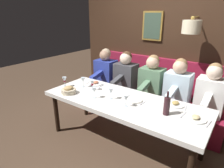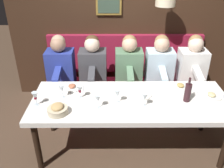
{
  "view_description": "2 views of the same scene",
  "coord_description": "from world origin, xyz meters",
  "views": [
    {
      "loc": [
        -2.09,
        -1.32,
        1.9
      ],
      "look_at": [
        0.05,
        0.22,
        0.92
      ],
      "focal_mm": 30.79,
      "sensor_mm": 36.0,
      "label": 1
    },
    {
      "loc": [
        -2.43,
        0.23,
        2.28
      ],
      "look_at": [
        0.05,
        0.22,
        0.92
      ],
      "focal_mm": 39.01,
      "sensor_mm": 36.0,
      "label": 2
    }
  ],
  "objects": [
    {
      "name": "place_setting_0",
      "position": [
        0.09,
        -0.14,
        0.75
      ],
      "size": [
        0.24,
        0.32,
        0.01
      ],
      "color": "silver",
      "rests_on": "dining_table"
    },
    {
      "name": "place_setting_2",
      "position": [
        0.27,
        0.73,
        0.75
      ],
      "size": [
        0.24,
        0.32,
        0.05
      ],
      "color": "white",
      "rests_on": "dining_table"
    },
    {
      "name": "wine_glass_5",
      "position": [
        0.05,
        0.81,
        0.86
      ],
      "size": [
        0.07,
        0.07,
        0.16
      ],
      "color": "silver",
      "rests_on": "dining_table"
    },
    {
      "name": "diner_far",
      "position": [
        0.88,
        0.5,
        0.82
      ],
      "size": [
        0.6,
        0.4,
        0.79
      ],
      "color": "#3D3D42",
      "rests_on": "banquette_bench"
    },
    {
      "name": "wine_glass_1",
      "position": [
        -0.11,
        1.08,
        0.86
      ],
      "size": [
        0.07,
        0.07,
        0.16
      ],
      "color": "silver",
      "rests_on": "dining_table"
    },
    {
      "name": "diner_near",
      "position": [
        0.88,
        -0.49,
        0.82
      ],
      "size": [
        0.6,
        0.4,
        0.79
      ],
      "color": "silver",
      "rests_on": "banquette_bench"
    },
    {
      "name": "wine_glass_0",
      "position": [
        -0.14,
        -0.14,
        0.86
      ],
      "size": [
        0.07,
        0.07,
        0.16
      ],
      "color": "silver",
      "rests_on": "dining_table"
    },
    {
      "name": "diner_nearest",
      "position": [
        0.88,
        -0.98,
        0.82
      ],
      "size": [
        0.6,
        0.4,
        0.79
      ],
      "color": "white",
      "rests_on": "banquette_bench"
    },
    {
      "name": "ground_plane",
      "position": [
        0.0,
        0.0,
        0.0
      ],
      "size": [
        12.0,
        12.0,
        0.0
      ],
      "primitive_type": "plane",
      "color": "#4C3828"
    },
    {
      "name": "diner_middle",
      "position": [
        0.88,
        -0.03,
        0.82
      ],
      "size": [
        0.6,
        0.4,
        0.79
      ],
      "color": "#567A5B",
      "rests_on": "banquette_bench"
    },
    {
      "name": "back_wall_panel",
      "position": [
        1.46,
        -0.0,
        1.37
      ],
      "size": [
        0.59,
        3.74,
        2.9
      ],
      "color": "#382316",
      "rests_on": "ground_plane"
    },
    {
      "name": "wine_glass_4",
      "position": [
        -0.17,
        0.38,
        0.86
      ],
      "size": [
        0.07,
        0.07,
        0.16
      ],
      "color": "silver",
      "rests_on": "dining_table"
    },
    {
      "name": "bread_bowl",
      "position": [
        -0.27,
        0.81,
        0.79
      ],
      "size": [
        0.22,
        0.22,
        0.12
      ],
      "color": "beige",
      "rests_on": "dining_table"
    },
    {
      "name": "wine_glass_3",
      "position": [
        -0.06,
        0.16,
        0.86
      ],
      "size": [
        0.07,
        0.07,
        0.16
      ],
      "color": "silver",
      "rests_on": "dining_table"
    },
    {
      "name": "wine_glass_2",
      "position": [
        0.04,
        0.6,
        0.86
      ],
      "size": [
        0.07,
        0.07,
        0.16
      ],
      "color": "silver",
      "rests_on": "dining_table"
    },
    {
      "name": "wine_bottle",
      "position": [
        -0.03,
        -0.65,
        0.86
      ],
      "size": [
        0.08,
        0.08,
        0.3
      ],
      "color": "#33191E",
      "rests_on": "dining_table"
    },
    {
      "name": "banquette_bench",
      "position": [
        0.89,
        0.0,
        0.23
      ],
      "size": [
        0.52,
        2.54,
        0.45
      ],
      "primitive_type": "cube",
      "color": "maroon",
      "rests_on": "ground_plane"
    },
    {
      "name": "place_setting_1",
      "position": [
        0.28,
        -0.66,
        0.75
      ],
      "size": [
        0.24,
        0.32,
        0.05
      ],
      "color": "silver",
      "rests_on": "dining_table"
    },
    {
      "name": "diner_farthest",
      "position": [
        0.88,
        0.98,
        0.82
      ],
      "size": [
        0.6,
        0.4,
        0.79
      ],
      "color": "#283893",
      "rests_on": "banquette_bench"
    },
    {
      "name": "place_setting_3",
      "position": [
        0.05,
        -0.97,
        0.75
      ],
      "size": [
        0.24,
        0.32,
        0.05
      ],
      "color": "silver",
      "rests_on": "dining_table"
    },
    {
      "name": "dining_table",
      "position": [
        0.0,
        0.0,
        0.67
      ],
      "size": [
        0.9,
        2.34,
        0.74
      ],
      "color": "silver",
      "rests_on": "ground_plane"
    }
  ]
}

